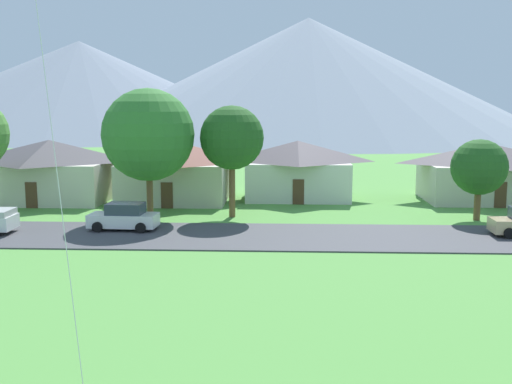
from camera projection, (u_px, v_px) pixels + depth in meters
name	position (u px, v px, depth m)	size (l,w,h in m)	color
road_strip	(251.00, 236.00, 35.78)	(160.00, 7.42, 0.08)	#424247
mountain_far_west_ridge	(308.00, 77.00, 153.71)	(120.93, 120.93, 29.67)	gray
mountain_east_ridge	(81.00, 88.00, 163.28)	(113.16, 113.16, 24.90)	gray
house_leftmost	(50.00, 169.00, 49.24)	(10.47, 8.43, 4.97)	beige
house_left_center	(298.00, 169.00, 50.18)	(9.12, 6.73, 4.85)	silver
house_right_center	(486.00, 171.00, 48.90)	(10.56, 7.47, 4.73)	beige
house_rightmost	(175.00, 170.00, 48.79)	(9.04, 7.71, 4.93)	beige
tree_near_left	(479.00, 167.00, 40.45)	(3.76, 3.76, 5.52)	brown
tree_right_of_center	(232.00, 138.00, 41.42)	(4.43, 4.43, 7.76)	brown
tree_near_right	(148.00, 135.00, 40.72)	(6.29, 6.29, 8.93)	brown
parked_car_white_mid_west	(124.00, 217.00, 37.37)	(4.28, 2.24, 1.68)	white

